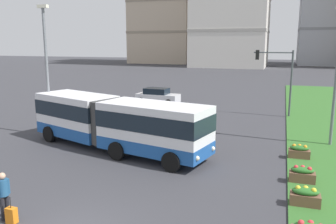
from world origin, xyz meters
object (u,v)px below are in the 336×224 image
object	(u,v)px
streetlight_left	(47,66)
flower_planter_3	(299,151)
traffic_light_far_right	(279,71)
rolling_suitcase	(12,215)
flower_planter_1	(305,196)
pedestrian_crossing	(4,193)
articulated_bus	(115,122)
car_white_van	(158,96)
flower_planter_2	(302,174)
apartment_tower_west	(165,4)

from	to	relation	value
streetlight_left	flower_planter_3	bearing A→B (deg)	0.28
streetlight_left	traffic_light_far_right	bearing A→B (deg)	38.58
rolling_suitcase	flower_planter_3	size ratio (longest dim) A/B	0.88
flower_planter_1	traffic_light_far_right	bearing A→B (deg)	94.82
pedestrian_crossing	traffic_light_far_right	size ratio (longest dim) A/B	0.31
articulated_bus	flower_planter_3	bearing A→B (deg)	8.77
articulated_bus	car_white_van	distance (m)	16.20
flower_planter_1	flower_planter_2	bearing A→B (deg)	90.00
pedestrian_crossing	traffic_light_far_right	world-z (taller)	traffic_light_far_right
rolling_suitcase	pedestrian_crossing	bearing A→B (deg)	156.04
car_white_van	flower_planter_2	distance (m)	22.22
traffic_light_far_right	car_white_van	bearing A→B (deg)	165.97
articulated_bus	traffic_light_far_right	size ratio (longest dim) A/B	2.15
flower_planter_2	traffic_light_far_right	world-z (taller)	traffic_light_far_right
car_white_van	pedestrian_crossing	xyz separation A→B (m)	(3.14, -24.55, 0.25)
rolling_suitcase	articulated_bus	bearing A→B (deg)	93.02
rolling_suitcase	apartment_tower_west	xyz separation A→B (m)	(-27.56, 97.64, 17.68)
apartment_tower_west	pedestrian_crossing	bearing A→B (deg)	-74.46
flower_planter_3	rolling_suitcase	bearing A→B (deg)	-132.90
traffic_light_far_right	flower_planter_1	bearing A→B (deg)	-85.18
pedestrian_crossing	flower_planter_3	world-z (taller)	pedestrian_crossing
car_white_van	streetlight_left	distance (m)	15.11
pedestrian_crossing	streetlight_left	distance (m)	12.19
flower_planter_2	streetlight_left	distance (m)	16.69
flower_planter_3	traffic_light_far_right	world-z (taller)	traffic_light_far_right
rolling_suitcase	flower_planter_2	bearing A→B (deg)	35.61
flower_planter_1	apartment_tower_west	world-z (taller)	apartment_tower_west
articulated_bus	rolling_suitcase	bearing A→B (deg)	-86.98
flower_planter_3	traffic_light_far_right	xyz separation A→B (m)	(-1.45, 11.34, 3.41)
flower_planter_1	streetlight_left	bearing A→B (deg)	159.78
traffic_light_far_right	streetlight_left	size ratio (longest dim) A/B	0.65
flower_planter_2	flower_planter_3	distance (m)	3.50
pedestrian_crossing	traffic_light_far_right	bearing A→B (deg)	68.03
car_white_van	traffic_light_far_right	distance (m)	12.60
streetlight_left	flower_planter_1	bearing A→B (deg)	-20.22
flower_planter_2	streetlight_left	size ratio (longest dim) A/B	0.13
pedestrian_crossing	rolling_suitcase	bearing A→B (deg)	-23.96
apartment_tower_west	flower_planter_1	bearing A→B (deg)	-68.18
articulated_bus	pedestrian_crossing	distance (m)	8.70
pedestrian_crossing	flower_planter_2	size ratio (longest dim) A/B	1.58
flower_planter_1	traffic_light_far_right	distance (m)	17.61
traffic_light_far_right	streetlight_left	world-z (taller)	streetlight_left
flower_planter_3	car_white_van	bearing A→B (deg)	132.93
rolling_suitcase	flower_planter_1	bearing A→B (deg)	25.19
rolling_suitcase	flower_planter_2	distance (m)	11.94
streetlight_left	apartment_tower_west	bearing A→B (deg)	103.84
flower_planter_2	apartment_tower_west	bearing A→B (deg)	112.34
rolling_suitcase	flower_planter_1	xyz separation A→B (m)	(9.71, 4.57, 0.11)
articulated_bus	streetlight_left	distance (m)	6.54
articulated_bus	flower_planter_2	world-z (taller)	articulated_bus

